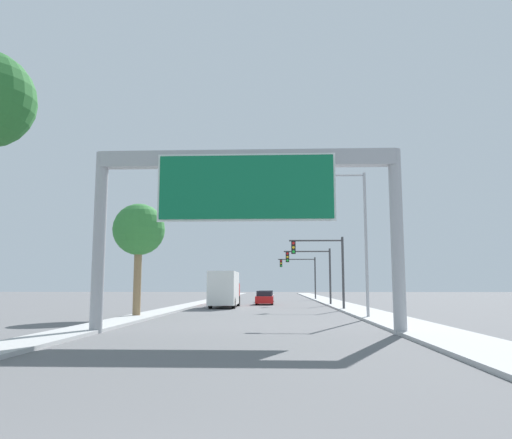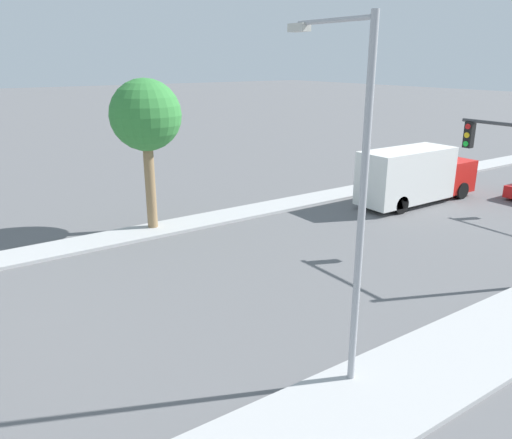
% 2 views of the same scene
% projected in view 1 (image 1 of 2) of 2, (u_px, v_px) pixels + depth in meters
% --- Properties ---
extents(sidewalk_right, '(3.00, 120.00, 0.15)m').
position_uv_depth(sidewalk_right, '(328.00, 301.00, 62.29)').
color(sidewalk_right, '#AFAFAF').
rests_on(sidewalk_right, ground).
extents(median_strip_left, '(2.00, 120.00, 0.15)m').
position_uv_depth(median_strip_left, '(209.00, 301.00, 62.91)').
color(median_strip_left, '#AFAFAF').
rests_on(median_strip_left, ground).
extents(sign_gantry, '(13.45, 0.73, 7.91)m').
position_uv_depth(sign_gantry, '(246.00, 193.00, 21.67)').
color(sign_gantry, '#9EA0A5').
rests_on(sign_gantry, ground).
extents(car_far_left, '(1.85, 4.37, 1.44)m').
position_uv_depth(car_far_left, '(265.00, 298.00, 52.77)').
color(car_far_left, red).
rests_on(car_far_left, ground).
extents(car_near_left, '(1.85, 4.65, 1.40)m').
position_uv_depth(car_near_left, '(266.00, 296.00, 61.13)').
color(car_near_left, silver).
rests_on(car_near_left, ground).
extents(truck_box_primary, '(2.32, 8.27, 3.26)m').
position_uv_depth(truck_box_primary, '(225.00, 289.00, 45.96)').
color(truck_box_primary, red).
rests_on(truck_box_primary, ground).
extents(traffic_light_near_intersection, '(4.50, 0.32, 6.01)m').
position_uv_depth(traffic_light_near_intersection, '(325.00, 260.00, 41.12)').
color(traffic_light_near_intersection, '#3D3D3F').
rests_on(traffic_light_near_intersection, ground).
extents(traffic_light_mid_block, '(4.82, 0.32, 5.78)m').
position_uv_depth(traffic_light_mid_block, '(314.00, 266.00, 51.02)').
color(traffic_light_mid_block, '#3D3D3F').
rests_on(traffic_light_mid_block, ground).
extents(traffic_light_far_intersection, '(5.35, 0.32, 6.00)m').
position_uv_depth(traffic_light_far_intersection, '(303.00, 270.00, 70.86)').
color(traffic_light_far_intersection, '#3D3D3F').
rests_on(traffic_light_far_intersection, ground).
extents(palm_tree_background, '(3.33, 3.33, 7.28)m').
position_uv_depth(palm_tree_background, '(139.00, 231.00, 32.22)').
color(palm_tree_background, '#8C704C').
rests_on(palm_tree_background, ground).
extents(street_lamp_right, '(2.89, 0.28, 9.08)m').
position_uv_depth(street_lamp_right, '(360.00, 231.00, 30.99)').
color(street_lamp_right, '#9EA0A5').
rests_on(street_lamp_right, ground).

